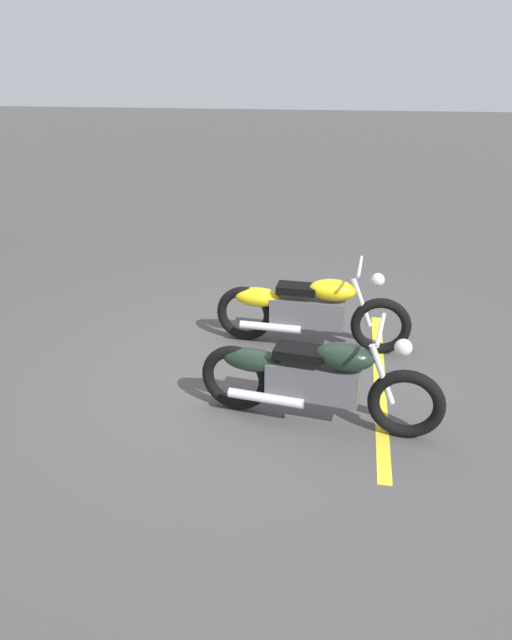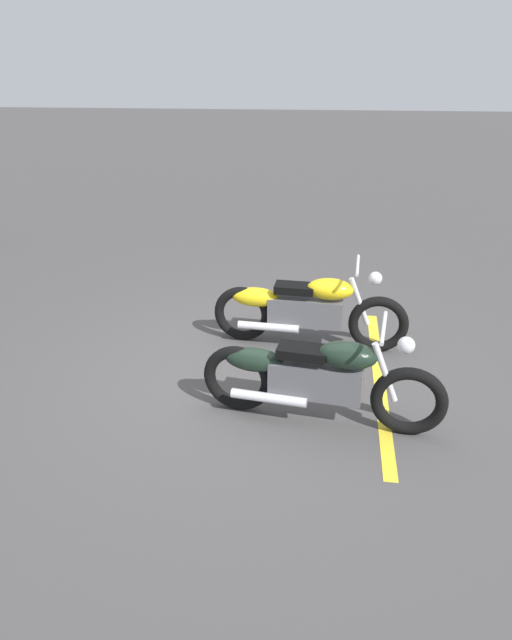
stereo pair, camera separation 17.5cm
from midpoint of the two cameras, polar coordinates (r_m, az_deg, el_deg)
The scene contains 4 objects.
ground_plane at distance 6.13m, azimuth -1.20°, elevation -5.49°, with size 60.00×60.00×0.00m, color #474444.
motorcycle_bright_foreground at distance 6.56m, azimuth 4.05°, elevation 1.14°, with size 2.23×0.62×1.04m.
motorcycle_dark_foreground at distance 5.22m, azimuth 4.87°, elevation -5.62°, with size 2.22×0.65×1.04m.
parking_stripe_near at distance 6.18m, azimuth 11.30°, elevation -5.77°, with size 3.20×0.12×0.01m, color yellow.
Camera 2 is at (-0.54, 5.25, 3.13)m, focal length 32.32 mm.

